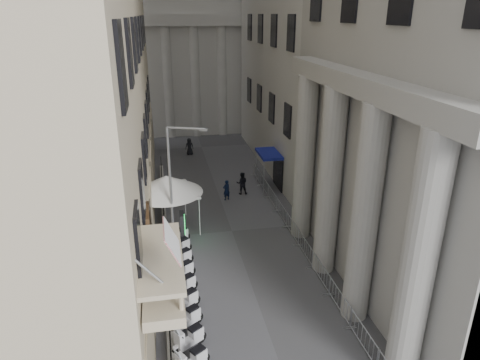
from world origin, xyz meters
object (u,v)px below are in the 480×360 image
Objects in this scene: street_lamp at (174,178)px; pedestrian_a at (226,190)px; security_tent at (173,186)px; info_kiosk at (182,228)px; pedestrian_b at (242,183)px.

pedestrian_a is (3.97, 6.02, -3.56)m from street_lamp.
info_kiosk is (0.39, -1.65, -2.12)m from security_tent.
pedestrian_b is (5.34, 6.95, -3.46)m from street_lamp.
info_kiosk is 6.93m from pedestrian_a.
security_tent is 2.18m from street_lamp.
pedestrian_b is at bearing 43.67° from security_tent.
street_lamp reaches higher than security_tent.
info_kiosk is at bearing 60.47° from pedestrian_b.
security_tent is at bearing 21.62° from pedestrian_a.
pedestrian_a is at bearing 76.14° from street_lamp.
street_lamp reaches higher than pedestrian_a.
street_lamp is at bearing 59.36° from pedestrian_b.
street_lamp is at bearing -87.44° from security_tent.
street_lamp is 4.66× the size of pedestrian_a.
security_tent is at bearing 50.52° from pedestrian_b.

